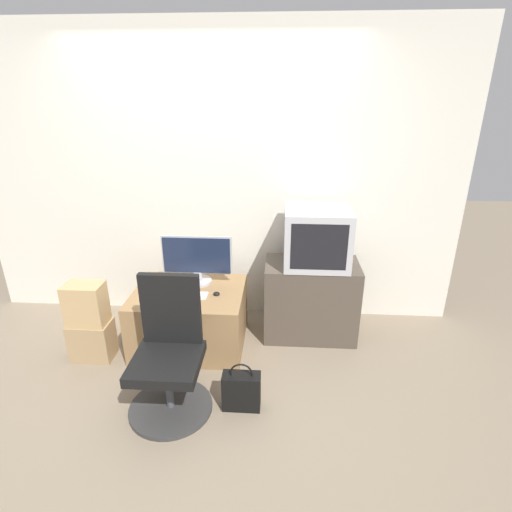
% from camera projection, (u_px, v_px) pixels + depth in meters
% --- Properties ---
extents(ground_plane, '(12.00, 12.00, 0.00)m').
position_uv_depth(ground_plane, '(192.00, 400.00, 2.84)').
color(ground_plane, '#7F705B').
extents(wall_back, '(4.40, 0.05, 2.60)m').
position_uv_depth(wall_back, '(215.00, 181.00, 3.57)').
color(wall_back, silver).
rests_on(wall_back, ground_plane).
extents(desk, '(0.91, 0.73, 0.50)m').
position_uv_depth(desk, '(190.00, 317.00, 3.41)').
color(desk, '#937047').
rests_on(desk, ground_plane).
extents(side_stand, '(0.80, 0.46, 0.68)m').
position_uv_depth(side_stand, '(310.00, 300.00, 3.51)').
color(side_stand, '#4C4238').
rests_on(side_stand, ground_plane).
extents(main_monitor, '(0.60, 0.23, 0.42)m').
position_uv_depth(main_monitor, '(197.00, 260.00, 3.39)').
color(main_monitor, '#B2B2B7').
rests_on(main_monitor, desk).
extents(keyboard, '(0.32, 0.11, 0.01)m').
position_uv_depth(keyboard, '(188.00, 295.00, 3.23)').
color(keyboard, white).
rests_on(keyboard, desk).
extents(mouse, '(0.05, 0.04, 0.03)m').
position_uv_depth(mouse, '(217.00, 294.00, 3.23)').
color(mouse, black).
rests_on(mouse, desk).
extents(crt_tv, '(0.53, 0.50, 0.48)m').
position_uv_depth(crt_tv, '(317.00, 237.00, 3.30)').
color(crt_tv, '#B7B7BC').
rests_on(crt_tv, side_stand).
extents(office_chair, '(0.57, 0.57, 0.93)m').
position_uv_depth(office_chair, '(169.00, 360.00, 2.67)').
color(office_chair, '#333333').
rests_on(office_chair, ground_plane).
extents(cardboard_box_lower, '(0.33, 0.21, 0.32)m').
position_uv_depth(cardboard_box_lower, '(92.00, 340.00, 3.25)').
color(cardboard_box_lower, '#A3845B').
rests_on(cardboard_box_lower, ground_plane).
extents(cardboard_box_upper, '(0.30, 0.20, 0.34)m').
position_uv_depth(cardboard_box_upper, '(86.00, 304.00, 3.12)').
color(cardboard_box_upper, tan).
rests_on(cardboard_box_upper, cardboard_box_lower).
extents(handbag, '(0.26, 0.12, 0.36)m').
position_uv_depth(handbag, '(241.00, 391.00, 2.73)').
color(handbag, black).
rests_on(handbag, ground_plane).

